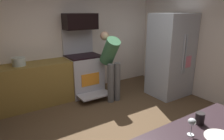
% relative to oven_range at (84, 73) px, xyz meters
% --- Properties ---
extents(ground_plane, '(5.20, 4.80, 0.02)m').
position_rel_oven_range_xyz_m(ground_plane, '(-0.34, -1.97, -0.52)').
color(ground_plane, brown).
extents(wall_back, '(5.20, 0.12, 2.60)m').
position_rel_oven_range_xyz_m(wall_back, '(-0.34, 0.37, 0.79)').
color(wall_back, beige).
rests_on(wall_back, ground).
extents(wall_right, '(0.12, 4.80, 2.60)m').
position_rel_oven_range_xyz_m(wall_right, '(2.20, -1.97, 0.79)').
color(wall_right, beige).
rests_on(wall_right, ground).
extents(lower_cabinet_run, '(2.40, 0.60, 0.90)m').
position_rel_oven_range_xyz_m(lower_cabinet_run, '(-1.24, 0.01, -0.06)').
color(lower_cabinet_run, olive).
rests_on(lower_cabinet_run, ground).
extents(oven_range, '(0.76, 1.01, 1.53)m').
position_rel_oven_range_xyz_m(oven_range, '(0.00, 0.00, 0.00)').
color(oven_range, '#B6B4BC').
rests_on(oven_range, ground).
extents(microwave, '(0.74, 0.38, 0.36)m').
position_rel_oven_range_xyz_m(microwave, '(0.00, 0.09, 1.20)').
color(microwave, black).
rests_on(microwave, oven_range).
extents(refrigerator, '(0.88, 0.76, 1.89)m').
position_rel_oven_range_xyz_m(refrigerator, '(1.69, -1.12, 0.44)').
color(refrigerator, '#B2BAC7').
rests_on(refrigerator, ground).
extents(person_cook, '(0.31, 0.60, 1.51)m').
position_rel_oven_range_xyz_m(person_cook, '(0.36, -0.62, 0.38)').
color(person_cook, '#5E5E5E').
rests_on(person_cook, ground).
extents(wine_glass_extra, '(0.07, 0.07, 0.16)m').
position_rel_oven_range_xyz_m(wine_glass_extra, '(-0.53, -3.30, 0.51)').
color(wine_glass_extra, silver).
rests_on(wine_glass_extra, counter_island).
extents(mug_tea, '(0.09, 0.09, 0.11)m').
position_rel_oven_range_xyz_m(mug_tea, '(-0.30, -3.23, 0.44)').
color(mug_tea, '#282323').
rests_on(mug_tea, counter_island).
extents(stock_pot, '(0.25, 0.25, 0.16)m').
position_rel_oven_range_xyz_m(stock_pot, '(-1.38, 0.01, 0.47)').
color(stock_pot, '#B3C1B5').
rests_on(stock_pot, lower_cabinet_run).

